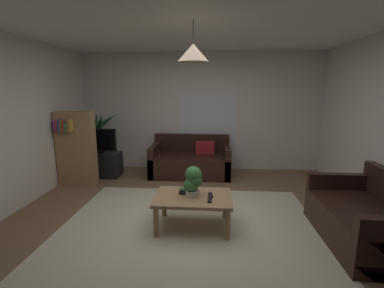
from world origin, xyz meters
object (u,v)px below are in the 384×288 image
couch_under_window (191,162)px  tv_stand (99,164)px  couch_right_side (367,221)px  pendant_lamp (193,53)px  potted_plant_on_table (193,181)px  tv (97,141)px  potted_palm_corner (99,143)px  book_on_table_2 (186,189)px  book_on_table_0 (185,193)px  bookshelf_corner (76,148)px  remote_on_table_0 (210,195)px  coffee_table (193,201)px  remote_on_table_1 (210,200)px  book_on_table_1 (185,191)px

couch_under_window → tv_stand: (-1.91, -0.24, -0.02)m
couch_right_side → pendant_lamp: 2.86m
couch_under_window → potted_plant_on_table: (0.21, -2.25, 0.37)m
tv → potted_palm_corner: bearing=107.9°
book_on_table_2 → book_on_table_0: bearing=-171.1°
bookshelf_corner → pendant_lamp: size_ratio=2.97×
remote_on_table_0 → potted_plant_on_table: size_ratio=0.41×
coffee_table → tv_stand: size_ratio=1.11×
book_on_table_2 → remote_on_table_0: (0.32, -0.05, -0.05)m
pendant_lamp → coffee_table: bearing=180.0°
book_on_table_0 → tv: bearing=136.2°
potted_palm_corner → remote_on_table_1: bearing=-46.1°
book_on_table_2 → tv: bearing=136.5°
couch_under_window → coffee_table: (0.21, -2.27, 0.09)m
coffee_table → book_on_table_2: 0.18m
tv → potted_palm_corner: 0.50m
tv_stand → tv: bearing=-90.0°
tv_stand → potted_palm_corner: 0.58m
couch_right_side → tv_stand: (-4.21, 2.24, -0.02)m
tv_stand → bookshelf_corner: size_ratio=0.64×
book_on_table_0 → book_on_table_2: 0.06m
book_on_table_2 → couch_under_window: bearing=92.9°
tv → potted_palm_corner: (-0.15, 0.46, -0.15)m
remote_on_table_1 → potted_palm_corner: size_ratio=0.12×
tv → coffee_table: bearing=-43.3°
book_on_table_0 → book_on_table_2: (0.02, 0.00, 0.05)m
coffee_table → potted_palm_corner: bearing=132.8°
tv_stand → pendant_lamp: bearing=-43.6°
book_on_table_1 → tv_stand: (-2.01, 1.95, -0.22)m
potted_plant_on_table → tv_stand: size_ratio=0.44×
book_on_table_2 → remote_on_table_0: 0.33m
couch_under_window → couch_right_side: size_ratio=1.12×
potted_plant_on_table → coffee_table: bearing=-81.4°
book_on_table_0 → tv_stand: (-2.01, 1.95, -0.19)m
book_on_table_1 → remote_on_table_0: size_ratio=0.94×
couch_under_window → potted_palm_corner: 2.10m
potted_palm_corner → remote_on_table_0: bearing=-44.2°
couch_under_window → book_on_table_2: couch_under_window is taller
book_on_table_1 → book_on_table_0: bearing=-144.0°
coffee_table → tv: tv is taller
tv_stand → tv: tv is taller
book_on_table_0 → bookshelf_corner: 2.62m
couch_right_side → book_on_table_2: couch_right_side is taller
book_on_table_0 → tv_stand: tv_stand is taller
book_on_table_1 → book_on_table_2: size_ratio=0.96×
couch_under_window → remote_on_table_0: 2.29m
potted_palm_corner → bookshelf_corner: 0.98m
book_on_table_1 → book_on_table_2: bearing=-2.3°
book_on_table_2 → tv_stand: size_ratio=0.18×
coffee_table → pendant_lamp: bearing=0.0°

